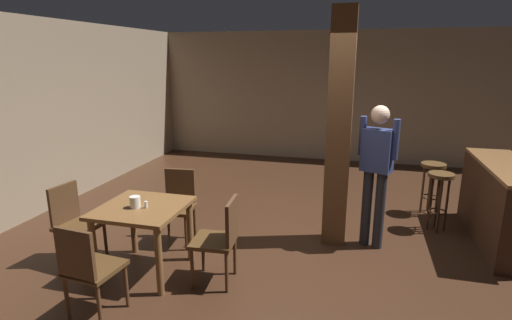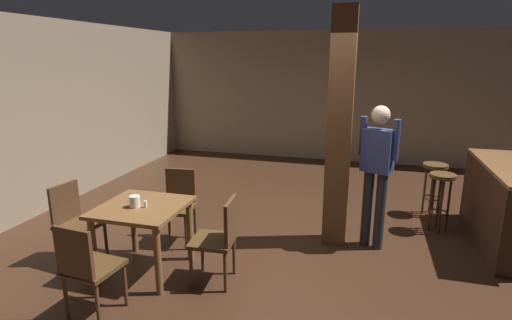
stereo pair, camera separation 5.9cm
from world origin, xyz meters
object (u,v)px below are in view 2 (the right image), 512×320
Objects in this scene: standing_person at (377,167)px; bar_stool_near at (441,190)px; dining_table at (143,218)px; chair_south at (87,266)px; napkin_cup at (135,201)px; bar_counter at (496,204)px; chair_west at (74,219)px; chair_east at (220,236)px; chair_north at (178,202)px; bar_stool_mid at (434,177)px; salt_shaker at (146,204)px.

standing_person reaches higher than bar_stool_near.
chair_south is at bearing -92.91° from dining_table.
standing_person is at bearing 28.14° from dining_table.
standing_person reaches higher than napkin_cup.
chair_south is at bearing -145.78° from bar_counter.
chair_west is (-0.85, -0.02, -0.10)m from dining_table.
chair_east is 0.95m from napkin_cup.
chair_east is at bearing 4.27° from napkin_cup.
chair_north reaches higher than bar_stool_near.
dining_table is 0.86m from chair_west.
chair_south is 4.68m from bar_stool_mid.
bar_counter reaches higher than chair_south.
bar_stool_near is (3.23, 2.78, 0.07)m from chair_south.
chair_north is 1.18m from chair_west.
dining_table is 3.73m from bar_stool_near.
bar_counter is at bearing -17.00° from bar_stool_near.
bar_counter is (3.83, 2.60, 0.00)m from chair_south.
chair_east is 7.36× the size of napkin_cup.
bar_counter is at bearing 25.77° from salt_shaker.
napkin_cup is (-0.90, -0.07, 0.30)m from chair_east.
bar_stool_near is (4.04, 1.95, 0.07)m from chair_west.
dining_table is 11.91× the size of salt_shaker.
bar_stool_mid is at bearing 46.39° from chair_south.
chair_south is (-0.05, -1.64, 0.00)m from chair_north.
bar_stool_mid is (3.17, 1.75, 0.07)m from chair_north.
napkin_cup is at bearing -170.21° from salt_shaker.
chair_east is at bearing -149.20° from bar_counter.
salt_shaker is at bearing -154.23° from bar_counter.
chair_west is 0.87m from napkin_cup.
chair_east is 0.52× the size of standing_person.
napkin_cup is at bearing -2.87° from chair_west.
chair_north is 3.38m from bar_stool_near.
chair_north is at bearing -160.11° from bar_stool_near.
chair_south is 12.35× the size of salt_shaker.
chair_north and chair_south have the same top height.
standing_person is at bearing 28.79° from napkin_cup.
dining_table is 4.17m from bar_counter.
napkin_cup is at bearing -125.99° from dining_table.
napkin_cup reaches higher than bar_stool_mid.
standing_person is at bearing 41.35° from chair_south.
dining_table is 0.96× the size of chair_south.
dining_table is at bearing -155.11° from bar_counter.
bar_stool_mid is at bearing 47.38° from chair_east.
dining_table is at bearing -148.69° from bar_stool_near.
chair_east is (0.84, -0.78, 0.00)m from chair_north.
bar_stool_near reaches higher than bar_stool_mid.
chair_east reaches higher than bar_stool_mid.
bar_stool_near is 1.03× the size of bar_stool_mid.
standing_person is 0.96× the size of bar_counter.
napkin_cup is at bearing -154.64° from bar_counter.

